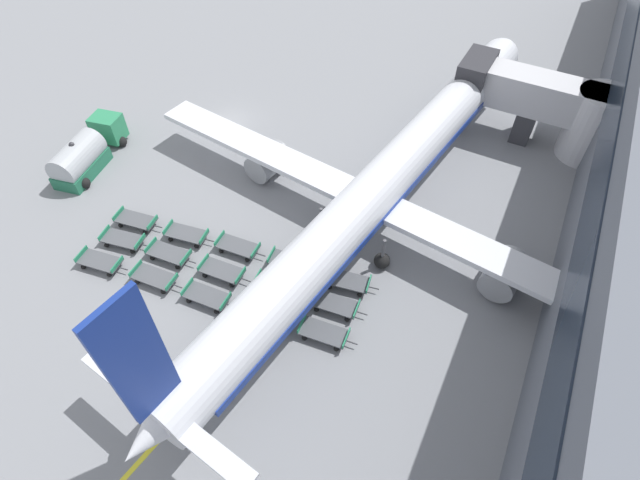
{
  "coord_description": "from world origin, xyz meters",
  "views": [
    {
      "loc": [
        25.25,
        -31.13,
        27.57
      ],
      "look_at": [
        14.85,
        -10.57,
        1.6
      ],
      "focal_mm": 28.0,
      "sensor_mm": 36.0,
      "label": 1
    }
  ],
  "objects": [
    {
      "name": "ground_plane",
      "position": [
        0.0,
        0.0,
        0.0
      ],
      "size": [
        500.0,
        500.0,
        0.0
      ],
      "primitive_type": "plane",
      "color": "gray"
    },
    {
      "name": "jet_bridge",
      "position": [
        26.33,
        10.05,
        3.64
      ],
      "size": [
        14.08,
        4.9,
        6.26
      ],
      "color": "silver",
      "rests_on": "ground_plane"
    },
    {
      "name": "airplane",
      "position": [
        17.14,
        -5.48,
        3.38
      ],
      "size": [
        39.69,
        47.0,
        13.1
      ],
      "color": "silver",
      "rests_on": "ground_plane"
    },
    {
      "name": "fuel_tanker_secondary",
      "position": [
        -7.01,
        -10.62,
        1.34
      ],
      "size": [
        4.23,
        8.26,
        3.17
      ],
      "color": "#2D8C5B",
      "rests_on": "ground_plane"
    },
    {
      "name": "baggage_dolly_row_near_col_a",
      "position": [
        1.57,
        -18.44,
        0.47
      ],
      "size": [
        3.81,
        1.85,
        0.92
      ],
      "color": "#515459",
      "rests_on": "ground_plane"
    },
    {
      "name": "baggage_dolly_row_near_col_b",
      "position": [
        5.86,
        -17.82,
        0.47
      ],
      "size": [
        3.78,
        1.71,
        0.92
      ],
      "color": "#515459",
      "rests_on": "ground_plane"
    },
    {
      "name": "baggage_dolly_row_near_col_c",
      "position": [
        9.97,
        -17.5,
        0.47
      ],
      "size": [
        3.78,
        1.69,
        0.92
      ],
      "color": "#515459",
      "rests_on": "ground_plane"
    },
    {
      "name": "baggage_dolly_row_near_col_d",
      "position": [
        14.12,
        -17.11,
        0.47
      ],
      "size": [
        3.81,
        1.91,
        0.92
      ],
      "color": "#515459",
      "rests_on": "ground_plane"
    },
    {
      "name": "baggage_dolly_row_near_col_e",
      "position": [
        18.11,
        -16.49,
        0.47
      ],
      "size": [
        3.8,
        1.77,
        0.92
      ],
      "color": "#515459",
      "rests_on": "ground_plane"
    },
    {
      "name": "baggage_dolly_row_mid_a_col_a",
      "position": [
        1.58,
        -16.12,
        0.47
      ],
      "size": [
        3.81,
        1.92,
        0.92
      ],
      "color": "#515459",
      "rests_on": "ground_plane"
    },
    {
      "name": "baggage_dolly_row_mid_a_col_b",
      "position": [
        5.41,
        -15.68,
        0.47
      ],
      "size": [
        3.79,
        1.72,
        0.92
      ],
      "color": "#515459",
      "rests_on": "ground_plane"
    },
    {
      "name": "baggage_dolly_row_mid_a_col_c",
      "position": [
        9.68,
        -15.29,
        0.47
      ],
      "size": [
        3.78,
        1.69,
        0.92
      ],
      "color": "#515459",
      "rests_on": "ground_plane"
    },
    {
      "name": "baggage_dolly_row_mid_a_col_d",
      "position": [
        13.7,
        -14.72,
        0.47
      ],
      "size": [
        3.79,
        1.75,
        0.92
      ],
      "color": "#515459",
      "rests_on": "ground_plane"
    },
    {
      "name": "baggage_dolly_row_mid_a_col_e",
      "position": [
        17.81,
        -14.25,
        0.47
      ],
      "size": [
        3.8,
        1.77,
        0.92
      ],
      "color": "#515459",
      "rests_on": "ground_plane"
    },
    {
      "name": "baggage_dolly_row_mid_b_col_a",
      "position": [
        1.15,
        -14.17,
        0.47
      ],
      "size": [
        3.81,
        1.85,
        0.92
      ],
      "color": "#515459",
      "rests_on": "ground_plane"
    },
    {
      "name": "baggage_dolly_row_mid_b_col_b",
      "position": [
        5.39,
        -13.59,
        0.47
      ],
      "size": [
        3.81,
        1.87,
        0.92
      ],
      "color": "#515459",
      "rests_on": "ground_plane"
    },
    {
      "name": "baggage_dolly_row_mid_b_col_c",
      "position": [
        9.42,
        -12.92,
        0.47
      ],
      "size": [
        3.78,
        1.7,
        0.92
      ],
      "color": "#515459",
      "rests_on": "ground_plane"
    },
    {
      "name": "baggage_dolly_row_mid_b_col_d",
      "position": [
        13.52,
        -12.44,
        0.47
      ],
      "size": [
        3.81,
        1.84,
        0.92
      ],
      "color": "#515459",
      "rests_on": "ground_plane"
    },
    {
      "name": "baggage_dolly_row_mid_b_col_e",
      "position": [
        17.73,
        -12.18,
        0.47
      ],
      "size": [
        3.81,
        1.9,
        0.92
      ],
      "color": "#515459",
      "rests_on": "ground_plane"
    },
    {
      "name": "stand_guidance_stripe",
      "position": [
        14.51,
        -15.74,
        0.0
      ],
      "size": [
        5.67,
        36.64,
        0.01
      ],
      "color": "yellow",
      "rests_on": "ground_plane"
    }
  ]
}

